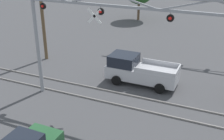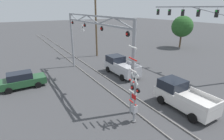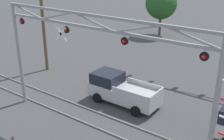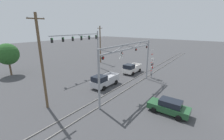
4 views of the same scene
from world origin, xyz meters
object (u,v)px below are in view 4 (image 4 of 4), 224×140
crossing_gantry (129,59)px  background_tree_beyond_span (8,54)px  utility_pole_right (100,44)px  traffic_signal_span (87,43)px  utility_pole_left (42,63)px  pickup_truck_following (132,68)px  crossing_signal_mast (152,68)px  pickup_truck_lead (104,81)px  sedan_waiting (169,106)px

crossing_gantry → background_tree_beyond_span: (-7.15, 22.25, -0.67)m
crossing_gantry → utility_pole_right: (11.34, 15.09, 0.03)m
background_tree_beyond_span → traffic_signal_span: bearing=-41.9°
utility_pole_left → background_tree_beyond_span: utility_pole_left is taller
pickup_truck_following → background_tree_beyond_span: (-15.05, 18.36, 3.15)m
crossing_signal_mast → pickup_truck_lead: (-8.32, 4.41, -0.90)m
pickup_truck_lead → utility_pole_left: 10.05m
crossing_gantry → sedan_waiting: (-2.65, -6.63, -3.99)m
traffic_signal_span → utility_pole_right: utility_pole_right is taller
traffic_signal_span → sedan_waiting: (-6.61, -18.90, -5.12)m
pickup_truck_following → utility_pole_left: (-17.72, 1.23, 4.42)m
utility_pole_left → crossing_signal_mast: bearing=-18.2°
utility_pole_right → crossing_gantry: bearing=-126.9°
background_tree_beyond_span → sedan_waiting: bearing=-81.1°
sedan_waiting → background_tree_beyond_span: background_tree_beyond_span is taller
traffic_signal_span → utility_pole_right: bearing=20.9°
crossing_gantry → crossing_signal_mast: crossing_gantry is taller
utility_pole_right → pickup_truck_lead: bearing=-137.4°
crossing_gantry → background_tree_beyond_span: bearing=107.8°
crossing_signal_mast → traffic_signal_span: 13.87m
sedan_waiting → background_tree_beyond_span: size_ratio=0.70×
crossing_gantry → background_tree_beyond_span: 23.38m
utility_pole_left → utility_pole_right: (21.16, 9.96, -0.58)m
crossing_gantry → sedan_waiting: size_ratio=3.06×
traffic_signal_span → background_tree_beyond_span: 15.04m
pickup_truck_following → utility_pole_left: size_ratio=0.45×
crossing_signal_mast → utility_pole_left: 18.50m
traffic_signal_span → sedan_waiting: 20.66m
utility_pole_left → pickup_truck_following: bearing=-4.0°
utility_pole_right → traffic_signal_span: bearing=-159.1°
pickup_truck_lead → sedan_waiting: size_ratio=1.18×
crossing_gantry → traffic_signal_span: traffic_signal_span is taller
utility_pole_right → background_tree_beyond_span: 19.84m
pickup_truck_following → utility_pole_right: 12.33m
crossing_signal_mast → utility_pole_left: bearing=161.8°
traffic_signal_span → utility_pole_right: size_ratio=1.26×
pickup_truck_following → utility_pole_right: size_ratio=0.51×
crossing_gantry → pickup_truck_following: bearing=26.2°
pickup_truck_lead → crossing_gantry: bearing=-77.3°
crossing_signal_mast → pickup_truck_lead: size_ratio=1.04×
crossing_signal_mast → background_tree_beyond_span: bearing=122.6°
pickup_truck_lead → sedan_waiting: bearing=-99.6°
traffic_signal_span → pickup_truck_following: bearing=-64.8°
crossing_gantry → background_tree_beyond_span: size_ratio=2.14×
utility_pole_right → crossing_signal_mast: bearing=-104.0°
crossing_gantry → pickup_truck_lead: 5.51m
sedan_waiting → utility_pole_right: utility_pole_right is taller
sedan_waiting → utility_pole_right: (13.99, 21.72, 4.01)m
crossing_gantry → crossing_signal_mast: (7.44, -0.54, -2.92)m
utility_pole_left → background_tree_beyond_span: size_ratio=1.71×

